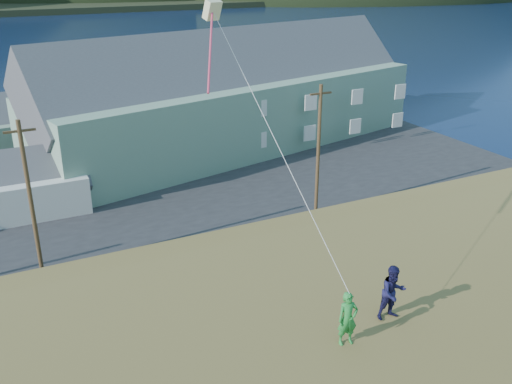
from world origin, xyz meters
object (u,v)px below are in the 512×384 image
kite_flyer_green (348,319)px  kite_flyer_navy (393,293)px  lodge (234,94)px  shed_palegreen_far (8,126)px  shed_white (36,183)px

kite_flyer_green → kite_flyer_navy: 1.84m
lodge → shed_palegreen_far: bearing=145.7°
kite_flyer_green → kite_flyer_navy: size_ratio=0.93×
lodge → kite_flyer_green: bearing=-122.9°
shed_palegreen_far → kite_flyer_navy: bearing=-84.8°
lodge → shed_white: lodge is taller
shed_palegreen_far → kite_flyer_green: kite_flyer_green is taller
shed_white → kite_flyer_green: (4.93, -29.96, 5.80)m
kite_flyer_navy → shed_white: bearing=108.1°
kite_flyer_green → shed_palegreen_far: bearing=105.9°
lodge → kite_flyer_green: size_ratio=25.68×
shed_palegreen_far → kite_flyer_green: (5.55, -45.04, 5.40)m
shed_palegreen_far → kite_flyer_green: size_ratio=6.78×
shed_palegreen_far → kite_flyer_navy: (7.35, -44.64, 5.45)m
shed_white → kite_flyer_navy: 30.88m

